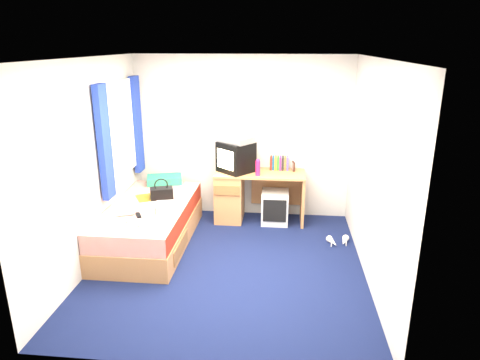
# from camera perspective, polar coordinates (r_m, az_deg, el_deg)

# --- Properties ---
(ground) EXTENTS (3.40, 3.40, 0.00)m
(ground) POSITION_cam_1_polar(r_m,az_deg,el_deg) (5.23, -1.64, -11.33)
(ground) COLOR #0C1438
(ground) RESTS_ON ground
(room_shell) EXTENTS (3.40, 3.40, 3.40)m
(room_shell) POSITION_cam_1_polar(r_m,az_deg,el_deg) (4.70, -1.79, 4.31)
(room_shell) COLOR white
(room_shell) RESTS_ON ground
(bed) EXTENTS (1.01, 2.00, 0.54)m
(bed) POSITION_cam_1_polar(r_m,az_deg,el_deg) (5.79, -11.88, -5.76)
(bed) COLOR tan
(bed) RESTS_ON ground
(pillow) EXTENTS (0.57, 0.45, 0.11)m
(pillow) POSITION_cam_1_polar(r_m,az_deg,el_deg) (6.49, -10.04, 0.04)
(pillow) COLOR teal
(pillow) RESTS_ON bed
(desk) EXTENTS (1.30, 0.55, 0.75)m
(desk) POSITION_cam_1_polar(r_m,az_deg,el_deg) (6.37, 0.18, -1.83)
(desk) COLOR tan
(desk) RESTS_ON ground
(storage_cube) EXTENTS (0.39, 0.39, 0.48)m
(storage_cube) POSITION_cam_1_polar(r_m,az_deg,el_deg) (6.33, 4.68, -3.61)
(storage_cube) COLOR silver
(storage_cube) RESTS_ON ground
(crt_tv) EXTENTS (0.60, 0.60, 0.44)m
(crt_tv) POSITION_cam_1_polar(r_m,az_deg,el_deg) (6.21, -0.57, 3.10)
(crt_tv) COLOR black
(crt_tv) RESTS_ON desk
(vcr) EXTENTS (0.57, 0.55, 0.09)m
(vcr) POSITION_cam_1_polar(r_m,az_deg,el_deg) (6.15, -0.55, 5.48)
(vcr) COLOR #B3B2B5
(vcr) RESTS_ON crt_tv
(book_row) EXTENTS (0.27, 0.13, 0.20)m
(book_row) POSITION_cam_1_polar(r_m,az_deg,el_deg) (6.36, 5.25, 2.27)
(book_row) COLOR maroon
(book_row) RESTS_ON desk
(picture_frame) EXTENTS (0.04, 0.12, 0.14)m
(picture_frame) POSITION_cam_1_polar(r_m,az_deg,el_deg) (6.32, 7.14, 1.83)
(picture_frame) COLOR black
(picture_frame) RESTS_ON desk
(pink_water_bottle) EXTENTS (0.08, 0.08, 0.22)m
(pink_water_bottle) POSITION_cam_1_polar(r_m,az_deg,el_deg) (6.05, 2.39, 1.58)
(pink_water_bottle) COLOR #E11F5C
(pink_water_bottle) RESTS_ON desk
(aerosol_can) EXTENTS (0.05, 0.05, 0.16)m
(aerosol_can) POSITION_cam_1_polar(r_m,az_deg,el_deg) (6.23, 1.47, 1.83)
(aerosol_can) COLOR silver
(aerosol_can) RESTS_ON desk
(handbag) EXTENTS (0.34, 0.26, 0.28)m
(handbag) POSITION_cam_1_polar(r_m,az_deg,el_deg) (5.86, -10.41, -1.67)
(handbag) COLOR black
(handbag) RESTS_ON bed
(towel) EXTENTS (0.35, 0.31, 0.10)m
(towel) POSITION_cam_1_polar(r_m,az_deg,el_deg) (5.43, -9.49, -3.58)
(towel) COLOR silver
(towel) RESTS_ON bed
(magazine) EXTENTS (0.32, 0.35, 0.01)m
(magazine) POSITION_cam_1_polar(r_m,az_deg,el_deg) (5.93, -12.52, -2.32)
(magazine) COLOR yellow
(magazine) RESTS_ON bed
(water_bottle) EXTENTS (0.21, 0.13, 0.07)m
(water_bottle) POSITION_cam_1_polar(r_m,az_deg,el_deg) (5.40, -14.98, -4.25)
(water_bottle) COLOR silver
(water_bottle) RESTS_ON bed
(colour_swatch_fan) EXTENTS (0.22, 0.16, 0.01)m
(colour_swatch_fan) POSITION_cam_1_polar(r_m,az_deg,el_deg) (5.14, -13.94, -5.66)
(colour_swatch_fan) COLOR #FFF438
(colour_swatch_fan) RESTS_ON bed
(remote_control) EXTENTS (0.12, 0.17, 0.02)m
(remote_control) POSITION_cam_1_polar(r_m,az_deg,el_deg) (5.36, -13.39, -4.58)
(remote_control) COLOR black
(remote_control) RESTS_ON bed
(window_assembly) EXTENTS (0.11, 1.42, 1.40)m
(window_assembly) POSITION_cam_1_polar(r_m,az_deg,el_deg) (5.95, -15.61, 6.23)
(window_assembly) COLOR silver
(window_assembly) RESTS_ON room_shell
(white_heels) EXTENTS (0.31, 0.28, 0.09)m
(white_heels) POSITION_cam_1_polar(r_m,az_deg,el_deg) (5.86, 13.00, -8.00)
(white_heels) COLOR white
(white_heels) RESTS_ON ground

